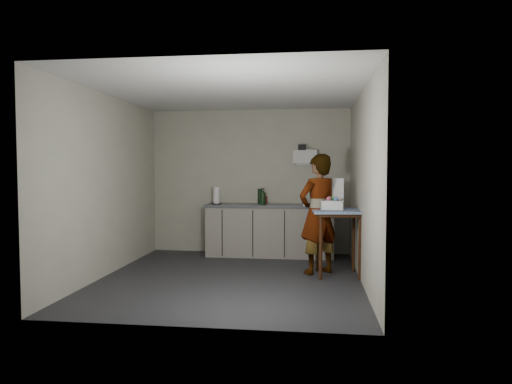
# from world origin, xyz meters

# --- Properties ---
(ground) EXTENTS (4.00, 4.00, 0.00)m
(ground) POSITION_xyz_m (0.00, 0.00, 0.00)
(ground) COLOR #242429
(ground) RESTS_ON ground
(wall_back) EXTENTS (3.60, 0.02, 2.60)m
(wall_back) POSITION_xyz_m (0.00, 1.99, 1.30)
(wall_back) COLOR beige
(wall_back) RESTS_ON ground
(wall_right) EXTENTS (0.02, 4.00, 2.60)m
(wall_right) POSITION_xyz_m (1.79, 0.00, 1.30)
(wall_right) COLOR beige
(wall_right) RESTS_ON ground
(wall_left) EXTENTS (0.02, 4.00, 2.60)m
(wall_left) POSITION_xyz_m (-1.79, 0.00, 1.30)
(wall_left) COLOR beige
(wall_left) RESTS_ON ground
(ceiling) EXTENTS (3.60, 4.00, 0.01)m
(ceiling) POSITION_xyz_m (0.00, 0.00, 2.60)
(ceiling) COLOR white
(ceiling) RESTS_ON wall_back
(kitchen_counter) EXTENTS (2.24, 0.62, 0.91)m
(kitchen_counter) POSITION_xyz_m (0.40, 1.70, 0.43)
(kitchen_counter) COLOR black
(kitchen_counter) RESTS_ON ground
(wall_shelf) EXTENTS (0.42, 0.18, 0.37)m
(wall_shelf) POSITION_xyz_m (1.00, 1.92, 1.75)
(wall_shelf) COLOR white
(wall_shelf) RESTS_ON ground
(side_table) EXTENTS (0.79, 0.79, 0.95)m
(side_table) POSITION_xyz_m (1.50, 0.35, 0.83)
(side_table) COLOR #3E1F0E
(side_table) RESTS_ON ground
(standing_man) EXTENTS (0.76, 0.72, 1.75)m
(standing_man) POSITION_xyz_m (1.22, 0.45, 0.87)
(standing_man) COLOR #B2A593
(standing_man) RESTS_ON ground
(soap_bottle) EXTENTS (0.16, 0.16, 0.29)m
(soap_bottle) POSITION_xyz_m (0.28, 1.59, 1.05)
(soap_bottle) COLOR black
(soap_bottle) RESTS_ON kitchen_counter
(soda_can) EXTENTS (0.07, 0.07, 0.14)m
(soda_can) POSITION_xyz_m (0.30, 1.77, 0.98)
(soda_can) COLOR red
(soda_can) RESTS_ON kitchen_counter
(dark_bottle) EXTENTS (0.08, 0.08, 0.27)m
(dark_bottle) POSITION_xyz_m (0.21, 1.78, 1.04)
(dark_bottle) COLOR black
(dark_bottle) RESTS_ON kitchen_counter
(paper_towel) EXTENTS (0.17, 0.17, 0.30)m
(paper_towel) POSITION_xyz_m (-0.54, 1.60, 1.05)
(paper_towel) COLOR black
(paper_towel) RESTS_ON kitchen_counter
(dish_rack) EXTENTS (0.37, 0.28, 0.26)m
(dish_rack) POSITION_xyz_m (1.16, 1.67, 0.97)
(dish_rack) COLOR silver
(dish_rack) RESTS_ON kitchen_counter
(bakery_box) EXTENTS (0.34, 0.35, 0.44)m
(bakery_box) POSITION_xyz_m (1.42, 0.45, 1.05)
(bakery_box) COLOR white
(bakery_box) RESTS_ON side_table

